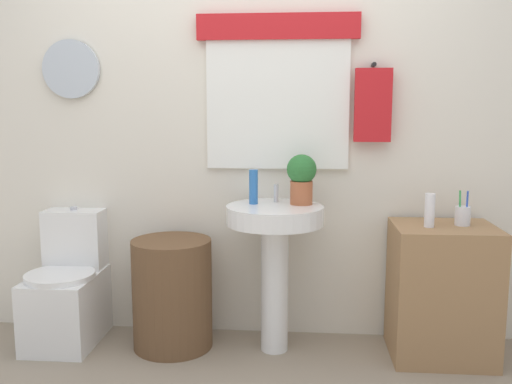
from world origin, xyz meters
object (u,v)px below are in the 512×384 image
object	(u,v)px
laundry_hamper	(172,294)
soap_bottle	(253,187)
pedestal_sink	(275,242)
lotion_bottle	(430,210)
potted_plant	(302,177)
toothbrush_cup	(463,215)
toilet	(68,292)
wooden_cabinet	(442,291)

from	to	relation	value
laundry_hamper	soap_bottle	distance (m)	0.75
pedestal_sink	lotion_bottle	size ratio (longest dim) A/B	4.61
soap_bottle	laundry_hamper	bearing A→B (deg)	-173.67
potted_plant	toothbrush_cup	xyz separation A→B (m)	(0.85, -0.04, -0.19)
laundry_hamper	soap_bottle	size ratio (longest dim) A/B	3.26
pedestal_sink	potted_plant	xyz separation A→B (m)	(0.14, 0.06, 0.35)
soap_bottle	toothbrush_cup	bearing A→B (deg)	-1.56
toilet	lotion_bottle	size ratio (longest dim) A/B	4.31
lotion_bottle	pedestal_sink	bearing A→B (deg)	177.15
laundry_hamper	lotion_bottle	distance (m)	1.46
pedestal_sink	potted_plant	distance (m)	0.38
toilet	toothbrush_cup	distance (m)	2.23
toilet	potted_plant	bearing A→B (deg)	1.12
lotion_bottle	laundry_hamper	bearing A→B (deg)	178.33
toilet	lotion_bottle	distance (m)	2.06
laundry_hamper	pedestal_sink	bearing A→B (deg)	0.00
lotion_bottle	wooden_cabinet	bearing A→B (deg)	23.41
toilet	laundry_hamper	size ratio (longest dim) A/B	1.24
lotion_bottle	toilet	bearing A→B (deg)	177.86
toilet	soap_bottle	xyz separation A→B (m)	(1.07, 0.02, 0.62)
wooden_cabinet	soap_bottle	size ratio (longest dim) A/B	3.82
pedestal_sink	soap_bottle	bearing A→B (deg)	157.38
wooden_cabinet	soap_bottle	world-z (taller)	soap_bottle
pedestal_sink	wooden_cabinet	bearing A→B (deg)	-0.00
pedestal_sink	toothbrush_cup	distance (m)	1.00
pedestal_sink	toothbrush_cup	size ratio (longest dim) A/B	4.39
soap_bottle	pedestal_sink	bearing A→B (deg)	-22.62
wooden_cabinet	lotion_bottle	xyz separation A→B (m)	(-0.09, -0.04, 0.45)
soap_bottle	potted_plant	bearing A→B (deg)	2.20
wooden_cabinet	toothbrush_cup	bearing A→B (deg)	12.08
toilet	wooden_cabinet	bearing A→B (deg)	-0.94
pedestal_sink	lotion_bottle	bearing A→B (deg)	-2.85
pedestal_sink	lotion_bottle	xyz separation A→B (m)	(0.80, -0.04, 0.19)
pedestal_sink	toothbrush_cup	xyz separation A→B (m)	(0.99, 0.02, 0.16)
laundry_hamper	potted_plant	distance (m)	0.97
laundry_hamper	toothbrush_cup	xyz separation A→B (m)	(1.56, 0.02, 0.47)
toilet	toothbrush_cup	bearing A→B (deg)	-0.38
laundry_hamper	soap_bottle	bearing A→B (deg)	6.33
toothbrush_cup	potted_plant	bearing A→B (deg)	177.28
potted_plant	lotion_bottle	xyz separation A→B (m)	(0.66, -0.10, -0.16)
soap_bottle	lotion_bottle	size ratio (longest dim) A/B	1.07
toilet	toothbrush_cup	world-z (taller)	toothbrush_cup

